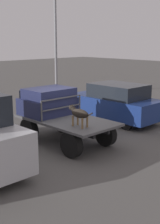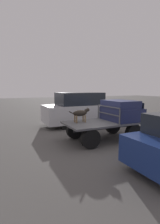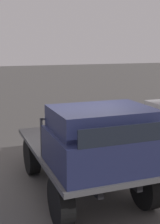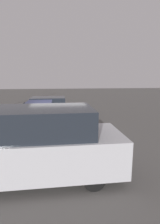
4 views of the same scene
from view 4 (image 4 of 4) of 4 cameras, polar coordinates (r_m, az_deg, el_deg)
The scene contains 7 objects.
ground_plane at distance 9.15m, azimuth -6.87°, elevation -8.06°, with size 80.00×80.00×0.00m, color #514F4C.
flatbed_truck at distance 8.97m, azimuth -6.96°, elevation -4.34°, with size 3.61×1.89×0.88m.
truck_cab at distance 8.86m, azimuth -13.55°, elevation 0.01°, with size 1.44×1.77×0.96m.
truck_headboard at distance 8.80m, azimuth -8.64°, elevation 0.25°, with size 0.04×1.77×0.71m.
dog at distance 8.53m, azimuth -0.34°, elevation -0.35°, with size 1.06×0.28×0.67m.
parked_sedan at distance 12.47m, azimuth -10.98°, elevation 0.95°, with size 4.19×1.83×1.67m.
parked_pickup_far at distance 5.45m, azimuth -13.53°, elevation -10.24°, with size 5.18×2.04×2.15m.
Camera 4 is at (0.02, 8.64, 3.00)m, focal length 28.00 mm.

